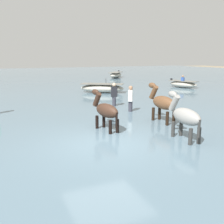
# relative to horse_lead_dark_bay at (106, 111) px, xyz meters

# --- Properties ---
(ground_plane) EXTENTS (120.00, 120.00, 0.00)m
(ground_plane) POSITION_rel_horse_lead_dark_bay_xyz_m (-0.53, -1.32, -1.07)
(ground_plane) COLOR #84755B
(water_surface) EXTENTS (90.00, 90.00, 0.37)m
(water_surface) POSITION_rel_horse_lead_dark_bay_xyz_m (-0.53, 8.68, -0.88)
(water_surface) COLOR slate
(water_surface) RESTS_ON ground
(horse_lead_dark_bay) EXTENTS (0.65, 1.66, 1.80)m
(horse_lead_dark_bay) POSITION_rel_horse_lead_dark_bay_xyz_m (0.00, 0.00, 0.00)
(horse_lead_dark_bay) COLOR #382319
(horse_lead_dark_bay) RESTS_ON ground
(horse_trailing_grey) EXTENTS (0.52, 1.71, 1.87)m
(horse_trailing_grey) POSITION_rel_horse_lead_dark_bay_xyz_m (1.88, -2.06, 0.04)
(horse_trailing_grey) COLOR gray
(horse_trailing_grey) RESTS_ON ground
(horse_flank_bay) EXTENTS (0.51, 1.76, 1.92)m
(horse_flank_bay) POSITION_rel_horse_lead_dark_bay_xyz_m (2.58, 0.18, 0.07)
(horse_flank_bay) COLOR brown
(horse_flank_bay) RESTS_ON ground
(boat_far_inshore) EXTENTS (1.72, 2.74, 1.05)m
(boat_far_inshore) POSITION_rel_horse_lead_dark_bay_xyz_m (11.29, 9.57, -0.40)
(boat_far_inshore) COLOR #B2AD9E
(boat_far_inshore) RESTS_ON water_surface
(boat_far_offshore) EXTENTS (3.30, 2.77, 0.66)m
(boat_far_offshore) POSITION_rel_horse_lead_dark_bay_xyz_m (3.70, 9.42, -0.36)
(boat_far_offshore) COLOR #B2AD9E
(boat_far_offshore) RESTS_ON water_surface
(boat_mid_channel) EXTENTS (3.00, 3.29, 0.83)m
(boat_mid_channel) POSITION_rel_horse_lead_dark_bay_xyz_m (10.41, 21.38, -0.35)
(boat_mid_channel) COLOR #B2AD9E
(boat_mid_channel) RESTS_ON water_surface
(person_onlooker_right) EXTENTS (0.35, 0.38, 1.63)m
(person_onlooker_right) POSITION_rel_horse_lead_dark_bay_xyz_m (2.40, 2.57, -0.20)
(person_onlooker_right) COLOR #383842
(person_onlooker_right) RESTS_ON ground
(person_wading_mid) EXTENTS (0.35, 0.26, 1.63)m
(person_wading_mid) POSITION_rel_horse_lead_dark_bay_xyz_m (2.26, 4.18, -0.20)
(person_wading_mid) COLOR #383842
(person_wading_mid) RESTS_ON ground
(channel_buoy) EXTENTS (0.36, 0.36, 0.83)m
(channel_buoy) POSITION_rel_horse_lead_dark_bay_xyz_m (4.97, 11.71, -0.51)
(channel_buoy) COLOR yellow
(channel_buoy) RESTS_ON water_surface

